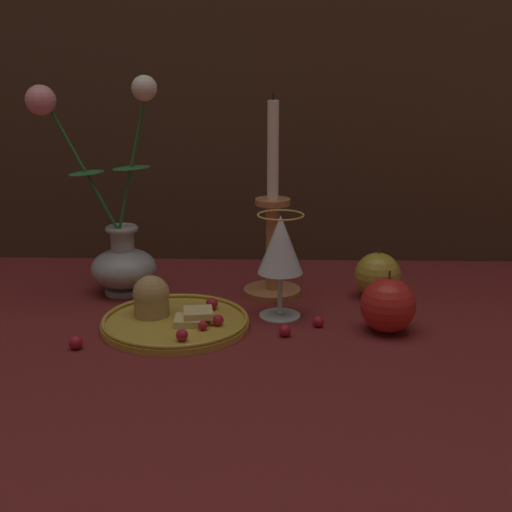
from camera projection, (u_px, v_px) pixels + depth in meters
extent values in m
plane|color=maroon|center=(222.00, 315.00, 1.12)|extent=(2.40, 2.40, 0.00)
cylinder|color=#A3A3A8|center=(125.00, 290.00, 1.22)|extent=(0.07, 0.07, 0.01)
ellipsoid|color=#A3A3A8|center=(124.00, 268.00, 1.21)|extent=(0.11, 0.11, 0.07)
cylinder|color=#A3A3A8|center=(122.00, 242.00, 1.20)|extent=(0.04, 0.04, 0.05)
torus|color=#A3A3A8|center=(122.00, 229.00, 1.19)|extent=(0.06, 0.06, 0.01)
cylinder|color=#23662D|center=(82.00, 167.00, 1.16)|extent=(0.12, 0.03, 0.21)
ellipsoid|color=#23662D|center=(86.00, 173.00, 1.16)|extent=(0.07, 0.08, 0.00)
sphere|color=pink|center=(41.00, 100.00, 1.12)|extent=(0.05, 0.05, 0.05)
cylinder|color=#23662D|center=(133.00, 161.00, 1.15)|extent=(0.06, 0.03, 0.23)
ellipsoid|color=#23662D|center=(131.00, 168.00, 1.16)|extent=(0.08, 0.08, 0.00)
sphere|color=silver|center=(144.00, 88.00, 1.11)|extent=(0.04, 0.04, 0.04)
cylinder|color=gold|center=(175.00, 324.00, 1.07)|extent=(0.22, 0.22, 0.01)
torus|color=gold|center=(175.00, 319.00, 1.07)|extent=(0.22, 0.22, 0.01)
cylinder|color=tan|center=(152.00, 304.00, 1.09)|extent=(0.05, 0.05, 0.03)
sphere|color=tan|center=(151.00, 294.00, 1.08)|extent=(0.06, 0.06, 0.06)
cube|color=#DBBC7A|center=(189.00, 320.00, 1.06)|extent=(0.04, 0.04, 0.01)
cube|color=#DBBC7A|center=(198.00, 313.00, 1.06)|extent=(0.05, 0.05, 0.01)
sphere|color=#AD192D|center=(182.00, 335.00, 0.99)|extent=(0.02, 0.02, 0.02)
sphere|color=#AD192D|center=(203.00, 326.00, 1.03)|extent=(0.01, 0.01, 0.01)
sphere|color=#AD192D|center=(217.00, 320.00, 1.05)|extent=(0.02, 0.02, 0.02)
sphere|color=#AD192D|center=(208.00, 311.00, 1.09)|extent=(0.02, 0.02, 0.02)
sphere|color=#AD192D|center=(212.00, 303.00, 1.12)|extent=(0.02, 0.02, 0.02)
cylinder|color=silver|center=(280.00, 314.00, 1.12)|extent=(0.06, 0.06, 0.00)
cylinder|color=silver|center=(280.00, 293.00, 1.11)|extent=(0.01, 0.01, 0.07)
cone|color=silver|center=(280.00, 244.00, 1.09)|extent=(0.07, 0.07, 0.09)
cone|color=#E5CC66|center=(280.00, 252.00, 1.09)|extent=(0.06, 0.06, 0.06)
torus|color=gold|center=(281.00, 215.00, 1.08)|extent=(0.07, 0.07, 0.00)
cylinder|color=#B77042|center=(272.00, 291.00, 1.22)|extent=(0.10, 0.10, 0.01)
cylinder|color=#B77042|center=(272.00, 247.00, 1.20)|extent=(0.02, 0.02, 0.15)
cylinder|color=#B77042|center=(273.00, 202.00, 1.17)|extent=(0.06, 0.06, 0.01)
cylinder|color=white|center=(273.00, 150.00, 1.15)|extent=(0.02, 0.02, 0.16)
cylinder|color=black|center=(273.00, 97.00, 1.13)|extent=(0.00, 0.00, 0.01)
sphere|color=#B2932D|center=(378.00, 276.00, 1.19)|extent=(0.08, 0.08, 0.08)
cylinder|color=#4C3319|center=(379.00, 250.00, 1.18)|extent=(0.00, 0.00, 0.01)
sphere|color=red|center=(388.00, 305.00, 1.04)|extent=(0.08, 0.08, 0.08)
cylinder|color=#4C3319|center=(390.00, 275.00, 1.03)|extent=(0.00, 0.00, 0.01)
sphere|color=#AD192D|center=(285.00, 331.00, 1.03)|extent=(0.02, 0.02, 0.02)
sphere|color=#AD192D|center=(76.00, 342.00, 0.99)|extent=(0.02, 0.02, 0.02)
sphere|color=#AD192D|center=(318.00, 322.00, 1.07)|extent=(0.02, 0.02, 0.02)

